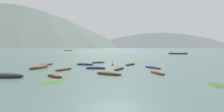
% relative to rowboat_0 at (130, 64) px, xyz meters
% --- Properties ---
extents(ground_plane, '(6000.00, 6000.00, 0.00)m').
position_rel_rowboat_0_xyz_m(ground_plane, '(-3.78, 1475.27, -0.17)').
color(ground_plane, '#425B56').
extents(mountain_1, '(1741.96, 1741.96, 498.40)m').
position_rel_rowboat_0_xyz_m(mountain_1, '(-679.85, 1382.93, 249.02)').
color(mountain_1, slate).
rests_on(mountain_1, ground).
extents(mountain_2, '(664.89, 664.89, 229.35)m').
position_rel_rowboat_0_xyz_m(mountain_2, '(-225.83, 1705.39, 114.50)').
color(mountain_2, '#56665B').
rests_on(mountain_2, ground).
extents(mountain_3, '(1675.81, 1675.81, 507.43)m').
position_rel_rowboat_0_xyz_m(mountain_3, '(293.57, 1656.34, 253.54)').
color(mountain_3, slate).
rests_on(mountain_3, ground).
extents(mountain_4, '(927.21, 927.21, 240.61)m').
position_rel_rowboat_0_xyz_m(mountain_4, '(1001.51, 1585.17, 120.13)').
color(mountain_4, slate).
rests_on(mountain_4, ground).
extents(rowboat_0, '(2.92, 3.89, 0.56)m').
position_rel_rowboat_0_xyz_m(rowboat_0, '(0.00, 0.00, 0.00)').
color(rowboat_0, navy).
rests_on(rowboat_0, ground).
extents(rowboat_1, '(2.74, 4.35, 0.77)m').
position_rel_rowboat_0_xyz_m(rowboat_1, '(-16.23, -5.50, 0.06)').
color(rowboat_1, brown).
rests_on(rowboat_1, ground).
extents(rowboat_2, '(3.82, 2.76, 0.51)m').
position_rel_rowboat_0_xyz_m(rowboat_2, '(-4.17, -12.16, -0.01)').
color(rowboat_2, '#4C3323').
rests_on(rowboat_2, ground).
extents(rowboat_3, '(1.84, 3.39, 0.51)m').
position_rel_rowboat_0_xyz_m(rowboat_3, '(2.46, -11.32, -0.01)').
color(rowboat_3, brown).
rests_on(rowboat_3, ground).
extents(rowboat_4, '(2.57, 3.46, 0.54)m').
position_rel_rowboat_0_xyz_m(rowboat_4, '(-11.37, -7.73, -0.00)').
color(rowboat_4, brown).
rests_on(rowboat_4, ground).
extents(rowboat_5, '(3.98, 2.19, 0.57)m').
position_rel_rowboat_0_xyz_m(rowboat_5, '(-9.29, -0.10, 0.00)').
color(rowboat_5, navy).
rests_on(rowboat_5, ground).
extents(rowboat_6, '(2.29, 3.40, 0.50)m').
position_rel_rowboat_0_xyz_m(rowboat_6, '(-2.56, -7.09, -0.02)').
color(rowboat_6, navy).
rests_on(rowboat_6, ground).
extents(rowboat_7, '(2.76, 3.83, 0.46)m').
position_rel_rowboat_0_xyz_m(rowboat_7, '(3.32, -5.13, -0.03)').
color(rowboat_7, navy).
rests_on(rowboat_7, ground).
extents(rowboat_8, '(2.91, 2.82, 0.50)m').
position_rel_rowboat_0_xyz_m(rowboat_8, '(-10.72, -13.78, -0.02)').
color(rowboat_8, brown).
rests_on(rowboat_8, ground).
extents(rowboat_9, '(3.29, 2.08, 0.50)m').
position_rel_rowboat_0_xyz_m(rowboat_9, '(-6.92, 4.25, -0.02)').
color(rowboat_9, '#4C3323').
rests_on(rowboat_9, ground).
extents(rowboat_10, '(3.49, 1.14, 0.53)m').
position_rel_rowboat_0_xyz_m(rowboat_10, '(-6.48, -6.25, -0.01)').
color(rowboat_10, navy).
rests_on(rowboat_10, ground).
extents(rowboat_11, '(2.57, 4.17, 0.55)m').
position_rel_rowboat_0_xyz_m(rowboat_11, '(-17.04, -0.64, -0.00)').
color(rowboat_11, brown).
rests_on(rowboat_11, ground).
extents(rowboat_12, '(4.26, 1.52, 0.71)m').
position_rel_rowboat_0_xyz_m(rowboat_12, '(-16.32, -14.26, 0.04)').
color(rowboat_12, '#2D2826').
rests_on(rowboat_12, ground).
extents(ferry_0, '(8.12, 4.85, 2.54)m').
position_rel_rowboat_0_xyz_m(ferry_0, '(-50.19, 144.11, 0.27)').
color(ferry_0, brown).
rests_on(ferry_0, ground).
extents(ferry_1, '(9.44, 3.85, 2.54)m').
position_rel_rowboat_0_xyz_m(ferry_1, '(31.70, 56.01, 0.27)').
color(ferry_1, navy).
rests_on(ferry_1, ground).
extents(mooring_buoy, '(0.46, 0.46, 1.18)m').
position_rel_rowboat_0_xyz_m(mooring_buoy, '(-3.64, -0.96, -0.07)').
color(mooring_buoy, '#DB4C1E').
rests_on(mooring_buoy, ground).
extents(weed_patch_2, '(2.22, 3.24, 0.14)m').
position_rel_rowboat_0_xyz_m(weed_patch_2, '(6.29, -18.37, -0.17)').
color(weed_patch_2, '#2D5628').
rests_on(weed_patch_2, ground).
extents(weed_patch_4, '(2.71, 2.99, 0.14)m').
position_rel_rowboat_0_xyz_m(weed_patch_4, '(1.22, 5.77, -0.17)').
color(weed_patch_4, '#477033').
rests_on(weed_patch_4, ground).
extents(weed_patch_5, '(3.13, 3.61, 0.14)m').
position_rel_rowboat_0_xyz_m(weed_patch_5, '(-10.17, -16.56, -0.17)').
color(weed_patch_5, '#38662D').
rests_on(weed_patch_5, ground).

